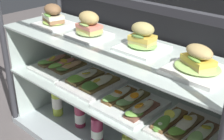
{
  "coord_description": "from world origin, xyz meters",
  "views": [
    {
      "loc": [
        0.89,
        -0.96,
        1.13
      ],
      "look_at": [
        0.0,
        0.0,
        0.5
      ],
      "focal_mm": 49.15,
      "sensor_mm": 36.0,
      "label": 1
    }
  ],
  "objects": [
    {
      "name": "juice_bottle_front_fourth",
      "position": [
        -0.47,
        0.0,
        0.14
      ],
      "size": [
        0.06,
        0.06,
        0.24
      ],
      "color": "#C0D843",
      "rests_on": "case_base_deck"
    },
    {
      "name": "case_frame",
      "position": [
        0.0,
        0.12,
        0.5
      ],
      "size": [
        1.31,
        0.43,
        0.91
      ],
      "color": "#333338",
      "rests_on": "ground"
    },
    {
      "name": "open_sandwich_tray_near_right_corner",
      "position": [
        -0.14,
        -0.0,
        0.39
      ],
      "size": [
        0.26,
        0.28,
        0.06
      ],
      "color": "white",
      "rests_on": "shelf_lower_glass"
    },
    {
      "name": "open_sandwich_tray_mid_right",
      "position": [
        0.14,
        -0.03,
        0.39
      ],
      "size": [
        0.26,
        0.28,
        0.06
      ],
      "color": "white",
      "rests_on": "shelf_lower_glass"
    },
    {
      "name": "shelf_upper_glass",
      "position": [
        0.0,
        0.0,
        0.63
      ],
      "size": [
        1.26,
        0.38,
        0.01
      ],
      "primitive_type": "cube",
      "color": "silver",
      "rests_on": "riser_upper_tier"
    },
    {
      "name": "riser_lower_tier",
      "position": [
        0.0,
        0.0,
        0.2
      ],
      "size": [
        1.24,
        0.37,
        0.32
      ],
      "color": "silver",
      "rests_on": "case_base_deck"
    },
    {
      "name": "open_sandwich_tray_right_of_center",
      "position": [
        0.42,
        -0.02,
        0.39
      ],
      "size": [
        0.26,
        0.28,
        0.06
      ],
      "color": "white",
      "rests_on": "shelf_lower_glass"
    },
    {
      "name": "open_sandwich_tray_far_right",
      "position": [
        -0.42,
        0.01,
        0.39
      ],
      "size": [
        0.26,
        0.28,
        0.06
      ],
      "color": "white",
      "rests_on": "shelf_lower_glass"
    },
    {
      "name": "plated_roll_sandwich_mid_right",
      "position": [
        0.14,
        0.04,
        0.68
      ],
      "size": [
        0.19,
        0.19,
        0.12
      ],
      "color": "white",
      "rests_on": "shelf_upper_glass"
    },
    {
      "name": "plated_roll_sandwich_near_left_corner",
      "position": [
        0.43,
        -0.01,
        0.67
      ],
      "size": [
        0.21,
        0.21,
        0.11
      ],
      "color": "white",
      "rests_on": "shelf_upper_glass"
    },
    {
      "name": "riser_upper_tier",
      "position": [
        0.0,
        0.0,
        0.5
      ],
      "size": [
        1.24,
        0.37,
        0.25
      ],
      "color": "silver",
      "rests_on": "shelf_lower_glass"
    },
    {
      "name": "juice_bottle_tucked_behind",
      "position": [
        -0.27,
        0.01,
        0.11
      ],
      "size": [
        0.06,
        0.06,
        0.19
      ],
      "color": "#9F2C48",
      "rests_on": "case_base_deck"
    },
    {
      "name": "plated_roll_sandwich_center",
      "position": [
        -0.15,
        0.0,
        0.68
      ],
      "size": [
        0.18,
        0.18,
        0.12
      ],
      "color": "white",
      "rests_on": "shelf_upper_glass"
    },
    {
      "name": "juice_bottle_back_center",
      "position": [
        -0.09,
        -0.02,
        0.12
      ],
      "size": [
        0.07,
        0.07,
        0.21
      ],
      "color": "#992B4B",
      "rests_on": "case_base_deck"
    },
    {
      "name": "plated_roll_sandwich_mid_left",
      "position": [
        -0.42,
        -0.01,
        0.68
      ],
      "size": [
        0.18,
        0.18,
        0.12
      ],
      "color": "white",
      "rests_on": "shelf_upper_glass"
    },
    {
      "name": "shelf_lower_glass",
      "position": [
        0.0,
        0.0,
        0.36
      ],
      "size": [
        1.26,
        0.38,
        0.01
      ],
      "primitive_type": "cube",
      "color": "silver",
      "rests_on": "riser_lower_tier"
    }
  ]
}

